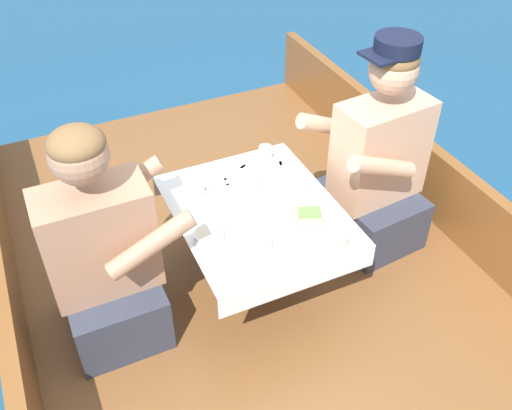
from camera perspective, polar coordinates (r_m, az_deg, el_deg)
name	(u,v)px	position (r m, az deg, el deg)	size (l,w,h in m)	color
ground_plane	(260,323)	(2.77, 0.36, -11.70)	(60.00, 60.00, 0.00)	navy
boat_deck	(260,305)	(2.67, 0.37, -9.95)	(2.07, 3.35, 0.26)	brown
gunwale_port	(14,336)	(2.34, -23.00, -12.00)	(0.06, 3.35, 0.37)	brown
gunwale_starboard	(448,195)	(2.91, 18.63, 0.93)	(0.06, 3.35, 0.37)	brown
cockpit_table	(256,217)	(2.34, 0.00, -1.22)	(0.64, 0.77, 0.42)	#B2B2B7
person_port	(105,258)	(2.23, -14.88, -5.14)	(0.52, 0.44, 0.95)	#333847
person_starboard	(377,167)	(2.62, 11.98, 3.78)	(0.55, 0.48, 1.02)	#333847
plate_sandwich	(309,221)	(2.26, 5.30, -1.63)	(0.19, 0.19, 0.01)	white
plate_bread	(231,209)	(2.30, -2.50, -0.43)	(0.16, 0.16, 0.01)	white
sandwich	(309,216)	(2.24, 5.34, -1.10)	(0.13, 0.11, 0.05)	#E0BC7F
bowl_port_near	(247,184)	(2.41, -0.90, 2.15)	(0.11, 0.11, 0.04)	white
bowl_starboard_near	(294,184)	(2.41, 3.81, 2.13)	(0.15, 0.15, 0.04)	white
bowl_center_far	(252,244)	(2.12, -0.36, -3.90)	(0.14, 0.14, 0.04)	white
bowl_port_far	(209,236)	(2.16, -4.76, -3.09)	(0.11, 0.11, 0.04)	white
coffee_cup_port	(196,191)	(2.37, -6.00, 1.37)	(0.10, 0.07, 0.05)	white
coffee_cup_starboard	(266,153)	(2.57, 0.97, 5.25)	(0.09, 0.06, 0.07)	white
tin_can	(340,240)	(2.15, 8.35, -3.52)	(0.07, 0.07, 0.05)	silver
utensil_spoon_center	(224,177)	(2.48, -3.18, 2.78)	(0.05, 0.17, 0.01)	silver
utensil_spoon_starboard	(282,202)	(2.34, 2.58, 0.31)	(0.04, 0.17, 0.01)	silver
utensil_knife_port	(304,253)	(2.13, 4.78, -4.80)	(0.17, 0.02, 0.00)	silver
utensil_fork_port	(282,170)	(2.52, 2.57, 3.49)	(0.08, 0.17, 0.00)	silver
utensil_knife_starboard	(213,187)	(2.43, -4.27, 1.81)	(0.17, 0.04, 0.00)	silver
utensil_fork_starboard	(236,172)	(2.51, -2.04, 3.31)	(0.16, 0.09, 0.00)	silver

